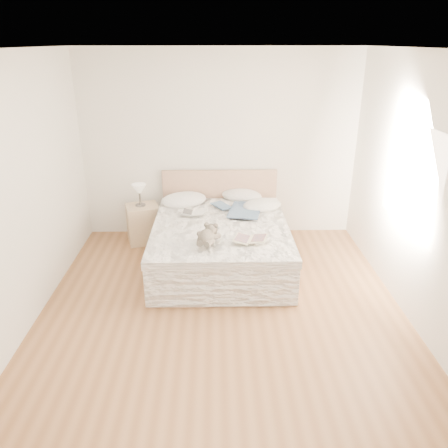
% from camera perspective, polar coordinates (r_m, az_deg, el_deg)
% --- Properties ---
extents(floor, '(4.00, 4.50, 0.00)m').
position_cam_1_polar(floor, '(4.89, -0.25, -11.55)').
color(floor, brown).
rests_on(floor, ground).
extents(ceiling, '(4.00, 4.50, 0.00)m').
position_cam_1_polar(ceiling, '(4.04, -0.32, 21.96)').
color(ceiling, white).
rests_on(ceiling, ground).
extents(wall_back, '(4.00, 0.02, 2.70)m').
position_cam_1_polar(wall_back, '(6.44, -0.61, 10.17)').
color(wall_back, white).
rests_on(wall_back, ground).
extents(wall_front, '(4.00, 0.02, 2.70)m').
position_cam_1_polar(wall_front, '(2.28, 0.65, -15.48)').
color(wall_front, white).
rests_on(wall_front, ground).
extents(wall_left, '(0.02, 4.50, 2.70)m').
position_cam_1_polar(wall_left, '(4.69, -25.54, 3.04)').
color(wall_left, white).
rests_on(wall_left, ground).
extents(wall_right, '(0.02, 4.50, 2.70)m').
position_cam_1_polar(wall_right, '(4.75, 24.68, 3.39)').
color(wall_right, white).
rests_on(wall_right, ground).
extents(window, '(0.02, 1.30, 1.10)m').
position_cam_1_polar(window, '(4.97, 23.34, 5.65)').
color(window, white).
rests_on(window, wall_right).
extents(bed, '(1.72, 2.14, 1.00)m').
position_cam_1_polar(bed, '(5.78, -0.45, -2.33)').
color(bed, tan).
rests_on(bed, floor).
extents(nightstand, '(0.54, 0.51, 0.56)m').
position_cam_1_polar(nightstand, '(6.52, -10.49, 0.04)').
color(nightstand, tan).
rests_on(nightstand, floor).
extents(table_lamp, '(0.23, 0.23, 0.32)m').
position_cam_1_polar(table_lamp, '(6.35, -11.00, 4.32)').
color(table_lamp, '#47413D').
rests_on(table_lamp, nightstand).
extents(pillow_left, '(0.80, 0.69, 0.20)m').
position_cam_1_polar(pillow_left, '(6.33, -5.28, 3.16)').
color(pillow_left, white).
rests_on(pillow_left, bed).
extents(pillow_middle, '(0.75, 0.67, 0.19)m').
position_cam_1_polar(pillow_middle, '(6.50, 2.32, 3.75)').
color(pillow_middle, white).
rests_on(pillow_middle, bed).
extents(pillow_right, '(0.66, 0.57, 0.17)m').
position_cam_1_polar(pillow_right, '(6.12, 5.00, 2.47)').
color(pillow_right, white).
rests_on(pillow_right, bed).
extents(blouse, '(0.78, 0.81, 0.03)m').
position_cam_1_polar(blouse, '(5.95, 2.79, 1.81)').
color(blouse, '#3B5576').
rests_on(blouse, bed).
extents(photo_book, '(0.34, 0.25, 0.02)m').
position_cam_1_polar(photo_book, '(5.87, -3.98, 1.48)').
color(photo_book, silver).
rests_on(photo_book, bed).
extents(childrens_book, '(0.44, 0.36, 0.03)m').
position_cam_1_polar(childrens_book, '(5.09, 3.48, -1.99)').
color(childrens_book, '#EFE6BD').
rests_on(childrens_book, bed).
extents(teddy_bear, '(0.32, 0.40, 0.18)m').
position_cam_1_polar(teddy_bear, '(4.96, -2.35, -2.37)').
color(teddy_bear, '#655C4E').
rests_on(teddy_bear, bed).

